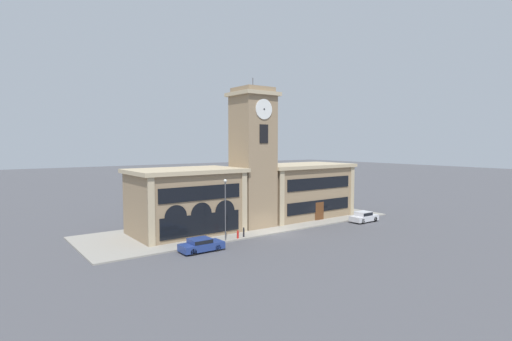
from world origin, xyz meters
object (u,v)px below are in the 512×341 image
Objects in this scene: parked_car_mid at (364,217)px; fire_hydrant at (238,234)px; parked_car_near at (201,245)px; street_lamp at (225,201)px; bollard at (244,232)px.

fire_hydrant is at bearing 174.80° from parked_car_mid.
street_lamp reaches higher than parked_car_near.
fire_hydrant is (5.48, 1.83, -0.11)m from parked_car_near.
parked_car_near reaches higher than fire_hydrant.
parked_car_mid reaches higher than parked_car_near.
street_lamp reaches higher than fire_hydrant.
fire_hydrant is (-18.83, 1.83, -0.17)m from parked_car_mid.
parked_car_near is at bearing -155.07° from street_lamp.
parked_car_mid is 4.62× the size of fire_hydrant.
parked_car_near is 4.00× the size of bollard.
parked_car_mid is at bearing -5.08° from street_lamp.
bollard is at bearing 10.82° from fire_hydrant.
bollard is (2.47, 0.19, -3.69)m from street_lamp.
parked_car_near is 5.78m from fire_hydrant.
bollard is at bearing 4.40° from street_lamp.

